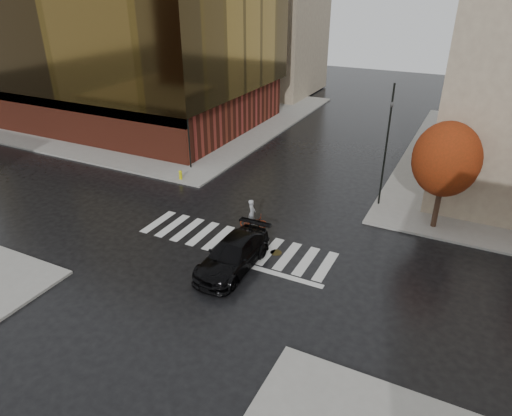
% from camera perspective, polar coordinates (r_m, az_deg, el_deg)
% --- Properties ---
extents(ground, '(120.00, 120.00, 0.00)m').
position_cam_1_polar(ground, '(26.11, -3.17, -4.80)').
color(ground, black).
rests_on(ground, ground).
extents(sidewalk_nw, '(30.00, 30.00, 0.15)m').
position_cam_1_polar(sidewalk_nw, '(53.29, -11.94, 11.47)').
color(sidewalk_nw, gray).
rests_on(sidewalk_nw, ground).
extents(crosswalk, '(12.00, 3.00, 0.01)m').
position_cam_1_polar(crosswalk, '(26.48, -2.64, -4.28)').
color(crosswalk, silver).
rests_on(crosswalk, ground).
extents(office_glass, '(27.00, 19.00, 16.00)m').
position_cam_1_polar(office_glass, '(50.17, -16.03, 19.70)').
color(office_glass, maroon).
rests_on(office_glass, sidewalk_nw).
extents(building_nw_far, '(14.00, 12.00, 20.00)m').
position_cam_1_polar(building_nw_far, '(62.55, 0.84, 23.59)').
color(building_nw_far, gray).
rests_on(building_nw_far, sidewalk_nw).
extents(tree_ne_a, '(3.80, 3.80, 6.50)m').
position_cam_1_polar(tree_ne_a, '(28.18, 22.69, 5.61)').
color(tree_ne_a, '#312316').
rests_on(tree_ne_a, sidewalk_ne).
extents(sedan, '(2.26, 5.50, 1.59)m').
position_cam_1_polar(sedan, '(23.87, -2.91, -5.85)').
color(sedan, black).
rests_on(sedan, ground).
extents(cyclist, '(1.74, 1.13, 1.87)m').
position_cam_1_polar(cyclist, '(27.64, -0.40, -1.32)').
color(cyclist, maroon).
rests_on(cyclist, ground).
extents(traffic_light_nw, '(0.18, 0.15, 7.13)m').
position_cam_1_polar(traffic_light_nw, '(35.68, -8.56, 11.12)').
color(traffic_light_nw, black).
rests_on(traffic_light_nw, sidewalk_nw).
extents(traffic_light_ne, '(0.23, 0.25, 7.96)m').
position_cam_1_polar(traffic_light_ne, '(29.98, 16.10, 8.49)').
color(traffic_light_ne, black).
rests_on(traffic_light_ne, sidewalk_ne).
extents(fire_hydrant, '(0.25, 0.25, 0.70)m').
position_cam_1_polar(fire_hydrant, '(34.68, -9.43, 4.19)').
color(fire_hydrant, '#D3CF0C').
rests_on(fire_hydrant, sidewalk_nw).
extents(manhole, '(0.75, 0.75, 0.01)m').
position_cam_1_polar(manhole, '(25.52, 2.52, -5.59)').
color(manhole, '#3F3516').
rests_on(manhole, ground).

